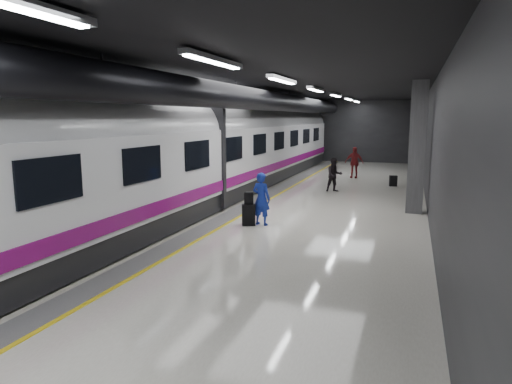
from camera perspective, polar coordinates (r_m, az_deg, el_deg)
The scene contains 9 objects.
ground at distance 15.53m, azimuth 2.04°, elevation -2.86°, with size 40.00×40.00×0.00m, color silver.
platform_hall at distance 16.18m, azimuth 2.13°, elevation 10.24°, with size 10.02×40.02×4.51m.
train at distance 16.46m, azimuth -8.83°, elevation 5.00°, with size 3.05×38.00×4.05m.
traveler_main at distance 13.95m, azimuth 0.67°, elevation -0.86°, with size 0.59×0.39×1.62m, color #1A20C4.
suitcase_main at distance 13.96m, azimuth -0.93°, elevation -2.88°, with size 0.40×0.25×0.65m, color black.
shoulder_bag at distance 13.89m, azimuth -0.90°, elevation -0.80°, with size 0.27×0.15×0.37m, color black.
traveler_far_a at distance 20.54m, azimuth 9.75°, elevation 2.12°, with size 0.73×0.57×1.51m, color black.
traveler_far_b at distance 25.49m, azimuth 12.17°, elevation 3.64°, with size 0.99×0.41×1.70m, color maroon.
suitcase_far at distance 22.90m, azimuth 16.77°, elevation 1.34°, with size 0.35×0.23×0.51m, color black.
Camera 1 is at (4.39, -14.53, 3.27)m, focal length 32.00 mm.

